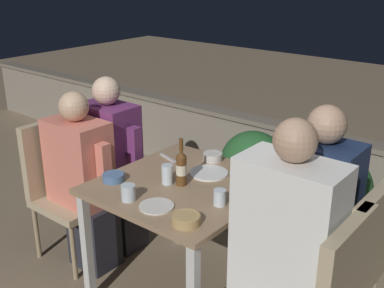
{
  "coord_description": "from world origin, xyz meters",
  "views": [
    {
      "loc": [
        1.61,
        -1.91,
        1.94
      ],
      "look_at": [
        0.0,
        0.07,
        0.97
      ],
      "focal_mm": 45.0,
      "sensor_mm": 36.0,
      "label": 1
    }
  ],
  "objects_px": {
    "beer_bottle": "(182,168)",
    "chair_right_far": "(348,258)",
    "person_navy_jumper": "(311,225)",
    "person_purple_stripe": "(114,164)",
    "chair_left_near": "(64,179)",
    "person_white_polo": "(280,256)",
    "person_coral_top": "(84,181)",
    "chair_left_far": "(95,165)"
  },
  "relations": [
    {
      "from": "chair_left_near",
      "to": "person_coral_top",
      "type": "distance_m",
      "value": 0.22
    },
    {
      "from": "person_purple_stripe",
      "to": "person_navy_jumper",
      "type": "height_order",
      "value": "person_navy_jumper"
    },
    {
      "from": "chair_right_far",
      "to": "person_purple_stripe",
      "type": "bearing_deg",
      "value": -179.3
    },
    {
      "from": "person_navy_jumper",
      "to": "beer_bottle",
      "type": "relative_size",
      "value": 4.73
    },
    {
      "from": "chair_left_far",
      "to": "beer_bottle",
      "type": "distance_m",
      "value": 1.04
    },
    {
      "from": "chair_left_near",
      "to": "chair_right_far",
      "type": "height_order",
      "value": "same"
    },
    {
      "from": "person_coral_top",
      "to": "chair_right_far",
      "type": "relative_size",
      "value": 1.25
    },
    {
      "from": "chair_left_near",
      "to": "person_navy_jumper",
      "type": "relative_size",
      "value": 0.73
    },
    {
      "from": "beer_bottle",
      "to": "chair_right_far",
      "type": "bearing_deg",
      "value": 11.49
    },
    {
      "from": "person_purple_stripe",
      "to": "person_navy_jumper",
      "type": "relative_size",
      "value": 0.94
    },
    {
      "from": "person_purple_stripe",
      "to": "chair_left_near",
      "type": "bearing_deg",
      "value": -124.1
    },
    {
      "from": "person_navy_jumper",
      "to": "person_white_polo",
      "type": "bearing_deg",
      "value": -87.01
    },
    {
      "from": "person_white_polo",
      "to": "chair_right_far",
      "type": "bearing_deg",
      "value": 61.52
    },
    {
      "from": "chair_left_far",
      "to": "person_white_polo",
      "type": "distance_m",
      "value": 1.74
    },
    {
      "from": "chair_left_near",
      "to": "person_navy_jumper",
      "type": "bearing_deg",
      "value": 10.41
    },
    {
      "from": "chair_right_far",
      "to": "beer_bottle",
      "type": "xyz_separation_m",
      "value": [
        -0.92,
        -0.19,
        0.3
      ]
    },
    {
      "from": "person_white_polo",
      "to": "person_navy_jumper",
      "type": "height_order",
      "value": "person_white_polo"
    },
    {
      "from": "chair_left_near",
      "to": "person_navy_jumper",
      "type": "height_order",
      "value": "person_navy_jumper"
    },
    {
      "from": "person_purple_stripe",
      "to": "beer_bottle",
      "type": "height_order",
      "value": "person_purple_stripe"
    },
    {
      "from": "person_white_polo",
      "to": "beer_bottle",
      "type": "distance_m",
      "value": 0.77
    },
    {
      "from": "chair_left_near",
      "to": "person_purple_stripe",
      "type": "distance_m",
      "value": 0.35
    },
    {
      "from": "person_purple_stripe",
      "to": "beer_bottle",
      "type": "bearing_deg",
      "value": -12.29
    },
    {
      "from": "chair_left_far",
      "to": "person_white_polo",
      "type": "height_order",
      "value": "person_white_polo"
    },
    {
      "from": "chair_left_near",
      "to": "person_white_polo",
      "type": "height_order",
      "value": "person_white_polo"
    },
    {
      "from": "person_navy_jumper",
      "to": "beer_bottle",
      "type": "height_order",
      "value": "person_navy_jumper"
    },
    {
      "from": "person_purple_stripe",
      "to": "chair_left_far",
      "type": "bearing_deg",
      "value": 180.0
    },
    {
      "from": "person_white_polo",
      "to": "chair_left_far",
      "type": "bearing_deg",
      "value": 168.97
    },
    {
      "from": "person_navy_jumper",
      "to": "person_coral_top",
      "type": "bearing_deg",
      "value": -168.1
    },
    {
      "from": "person_white_polo",
      "to": "person_navy_jumper",
      "type": "distance_m",
      "value": 0.35
    },
    {
      "from": "person_coral_top",
      "to": "chair_left_far",
      "type": "relative_size",
      "value": 1.25
    },
    {
      "from": "person_coral_top",
      "to": "person_white_polo",
      "type": "distance_m",
      "value": 1.48
    },
    {
      "from": "person_coral_top",
      "to": "chair_left_far",
      "type": "distance_m",
      "value": 0.37
    },
    {
      "from": "person_purple_stripe",
      "to": "beer_bottle",
      "type": "xyz_separation_m",
      "value": [
        0.77,
        -0.17,
        0.24
      ]
    },
    {
      "from": "chair_right_far",
      "to": "beer_bottle",
      "type": "bearing_deg",
      "value": -168.51
    },
    {
      "from": "person_coral_top",
      "to": "chair_right_far",
      "type": "height_order",
      "value": "person_coral_top"
    },
    {
      "from": "chair_right_far",
      "to": "person_navy_jumper",
      "type": "xyz_separation_m",
      "value": [
        -0.21,
        0.0,
        0.11
      ]
    },
    {
      "from": "chair_left_near",
      "to": "chair_left_far",
      "type": "bearing_deg",
      "value": 93.82
    },
    {
      "from": "person_purple_stripe",
      "to": "person_navy_jumper",
      "type": "bearing_deg",
      "value": 0.8
    },
    {
      "from": "person_purple_stripe",
      "to": "person_coral_top",
      "type": "bearing_deg",
      "value": -85.91
    },
    {
      "from": "beer_bottle",
      "to": "person_coral_top",
      "type": "bearing_deg",
      "value": -170.89
    },
    {
      "from": "person_coral_top",
      "to": "person_purple_stripe",
      "type": "relative_size",
      "value": 0.97
    },
    {
      "from": "chair_left_near",
      "to": "person_purple_stripe",
      "type": "xyz_separation_m",
      "value": [
        0.19,
        0.29,
        0.07
      ]
    }
  ]
}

